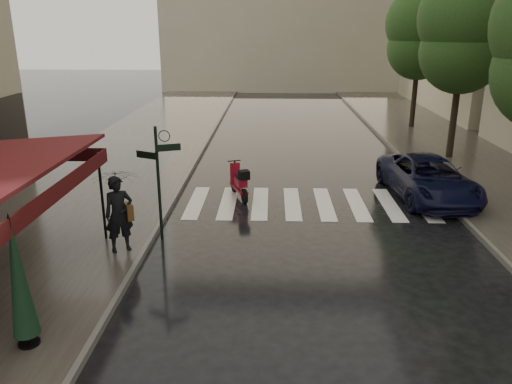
# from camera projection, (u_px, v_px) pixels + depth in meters

# --- Properties ---
(ground) EXTENTS (120.00, 120.00, 0.00)m
(ground) POSITION_uv_depth(u_px,v_px,m) (188.00, 296.00, 10.69)
(ground) COLOR black
(ground) RESTS_ON ground
(sidewalk_near) EXTENTS (6.00, 60.00, 0.12)m
(sidewalk_near) POSITION_uv_depth(u_px,v_px,m) (131.00, 155.00, 22.20)
(sidewalk_near) COLOR #38332D
(sidewalk_near) RESTS_ON ground
(sidewalk_far) EXTENTS (5.50, 60.00, 0.12)m
(sidewalk_far) POSITION_uv_depth(u_px,v_px,m) (466.00, 158.00, 21.75)
(sidewalk_far) COLOR #38332D
(sidewalk_far) RESTS_ON ground
(curb_near) EXTENTS (0.12, 60.00, 0.16)m
(curb_near) POSITION_uv_depth(u_px,v_px,m) (199.00, 156.00, 22.10)
(curb_near) COLOR #595651
(curb_near) RESTS_ON ground
(curb_far) EXTENTS (0.12, 60.00, 0.16)m
(curb_far) POSITION_uv_depth(u_px,v_px,m) (401.00, 157.00, 21.83)
(curb_far) COLOR #595651
(curb_far) RESTS_ON ground
(crosswalk) EXTENTS (7.85, 3.20, 0.01)m
(crosswalk) POSITION_uv_depth(u_px,v_px,m) (308.00, 203.00, 16.29)
(crosswalk) COLOR silver
(crosswalk) RESTS_ON ground
(signpost) EXTENTS (1.17, 0.29, 3.10)m
(signpost) POSITION_uv_depth(u_px,v_px,m) (158.00, 174.00, 13.00)
(signpost) COLOR black
(signpost) RESTS_ON ground
(tree_mid) EXTENTS (3.80, 3.80, 8.34)m
(tree_mid) POSITION_uv_depth(u_px,v_px,m) (465.00, 24.00, 20.04)
(tree_mid) COLOR black
(tree_mid) RESTS_ON sidewalk_far
(tree_far) EXTENTS (3.80, 3.80, 8.16)m
(tree_far) POSITION_uv_depth(u_px,v_px,m) (421.00, 28.00, 26.72)
(tree_far) COLOR black
(tree_far) RESTS_ON sidewalk_far
(pedestrian_with_umbrella) EXTENTS (1.58, 1.59, 2.60)m
(pedestrian_with_umbrella) POSITION_uv_depth(u_px,v_px,m) (116.00, 185.00, 12.08)
(pedestrian_with_umbrella) COLOR black
(pedestrian_with_umbrella) RESTS_ON sidewalk_near
(scooter) EXTENTS (0.83, 1.68, 1.15)m
(scooter) POSITION_uv_depth(u_px,v_px,m) (239.00, 183.00, 16.68)
(scooter) COLOR black
(scooter) RESTS_ON ground
(parked_car) EXTENTS (2.73, 5.10, 1.36)m
(parked_car) POSITION_uv_depth(u_px,v_px,m) (428.00, 178.00, 16.68)
(parked_car) COLOR black
(parked_car) RESTS_ON ground
(parasol_back) EXTENTS (0.46, 0.46, 2.44)m
(parasol_back) POSITION_uv_depth(u_px,v_px,m) (18.00, 278.00, 8.45)
(parasol_back) COLOR black
(parasol_back) RESTS_ON sidewalk_near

